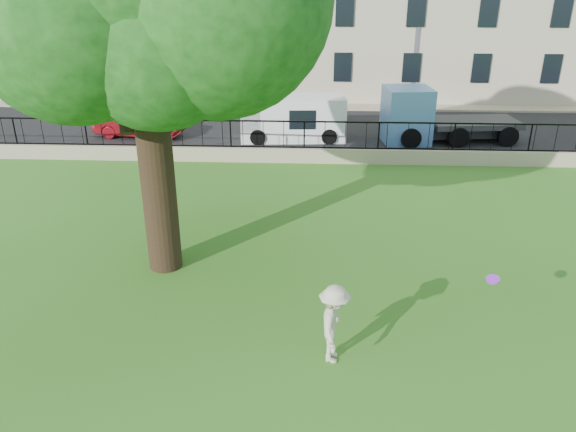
# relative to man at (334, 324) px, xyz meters

# --- Properties ---
(ground) EXTENTS (120.00, 120.00, 0.00)m
(ground) POSITION_rel_man_xyz_m (-0.87, 0.74, -0.85)
(ground) COLOR #2B6317
(ground) RESTS_ON ground
(retaining_wall) EXTENTS (50.00, 0.40, 0.60)m
(retaining_wall) POSITION_rel_man_xyz_m (-0.87, 12.74, -0.55)
(retaining_wall) COLOR tan
(retaining_wall) RESTS_ON ground
(iron_railing) EXTENTS (50.00, 0.05, 1.13)m
(iron_railing) POSITION_rel_man_xyz_m (-0.87, 12.74, 0.30)
(iron_railing) COLOR black
(iron_railing) RESTS_ON retaining_wall
(street) EXTENTS (60.00, 9.00, 0.01)m
(street) POSITION_rel_man_xyz_m (-0.87, 17.44, -0.84)
(street) COLOR black
(street) RESTS_ON ground
(sidewalk) EXTENTS (60.00, 1.40, 0.12)m
(sidewalk) POSITION_rel_man_xyz_m (-0.87, 22.64, -0.79)
(sidewalk) COLOR tan
(sidewalk) RESTS_ON ground
(man) EXTENTS (0.75, 1.16, 1.70)m
(man) POSITION_rel_man_xyz_m (0.00, 0.00, 0.00)
(man) COLOR beige
(man) RESTS_ON ground
(frisbee) EXTENTS (0.29, 0.29, 0.12)m
(frisbee) POSITION_rel_man_xyz_m (3.13, 0.48, 0.83)
(frisbee) COLOR #9C27E0
(red_sedan) EXTENTS (4.14, 1.92, 1.32)m
(red_sedan) POSITION_rel_man_xyz_m (-8.76, 16.14, -0.19)
(red_sedan) COLOR #A9141E
(red_sedan) RESTS_ON street
(white_van) EXTENTS (4.88, 2.19, 2.00)m
(white_van) POSITION_rel_man_xyz_m (-1.47, 16.14, 0.15)
(white_van) COLOR white
(white_van) RESTS_ON street
(blue_truck) EXTENTS (6.11, 2.76, 2.48)m
(blue_truck) POSITION_rel_man_xyz_m (5.63, 16.14, 0.39)
(blue_truck) COLOR #578BCD
(blue_truck) RESTS_ON street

